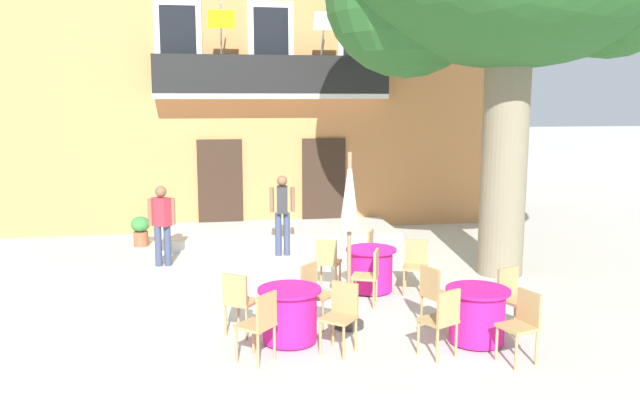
{
  "coord_description": "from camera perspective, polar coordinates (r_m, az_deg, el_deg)",
  "views": [
    {
      "loc": [
        -1.6,
        -10.92,
        3.28
      ],
      "look_at": [
        0.47,
        1.43,
        1.3
      ],
      "focal_mm": 35.97,
      "sensor_mm": 36.0,
      "label": 1
    }
  ],
  "objects": [
    {
      "name": "ground_plane",
      "position": [
        11.51,
        -1.14,
        -7.57
      ],
      "size": [
        120.0,
        120.0,
        0.0
      ],
      "primitive_type": "plane",
      "color": "beige"
    },
    {
      "name": "building_facade",
      "position": [
        17.97,
        -4.94,
        10.45
      ],
      "size": [
        13.0,
        5.09,
        7.5
      ],
      "color": "#CC844C",
      "rests_on": "ground"
    },
    {
      "name": "entrance_step_platform",
      "position": [
        15.24,
        -3.82,
        -2.99
      ],
      "size": [
        5.52,
        2.17,
        0.25
      ],
      "primitive_type": "cube",
      "color": "silver",
      "rests_on": "ground"
    },
    {
      "name": "cafe_table_near_tree",
      "position": [
        11.08,
        4.55,
        -6.16
      ],
      "size": [
        0.86,
        0.86,
        0.76
      ],
      "color": "#DB1984",
      "rests_on": "ground"
    },
    {
      "name": "cafe_chair_near_tree_0",
      "position": [
        11.05,
        8.49,
        -5.54
      ],
      "size": [
        0.52,
        0.52,
        0.91
      ],
      "color": "tan",
      "rests_on": "ground"
    },
    {
      "name": "cafe_chair_near_tree_1",
      "position": [
        11.77,
        4.99,
        -4.57
      ],
      "size": [
        0.54,
        0.54,
        0.91
      ],
      "color": "tan",
      "rests_on": "ground"
    },
    {
      "name": "cafe_chair_near_tree_2",
      "position": [
        11.11,
        0.66,
        -5.35
      ],
      "size": [
        0.53,
        0.53,
        0.91
      ],
      "color": "tan",
      "rests_on": "ground"
    },
    {
      "name": "cafe_chair_near_tree_3",
      "position": [
        10.32,
        4.42,
        -6.51
      ],
      "size": [
        0.52,
        0.52,
        0.91
      ],
      "color": "tan",
      "rests_on": "ground"
    },
    {
      "name": "cafe_table_middle",
      "position": [
        9.05,
        13.8,
        -9.91
      ],
      "size": [
        0.86,
        0.86,
        0.76
      ],
      "color": "#DB1984",
      "rests_on": "ground"
    },
    {
      "name": "cafe_chair_middle_0",
      "position": [
        8.43,
        10.82,
        -10.24
      ],
      "size": [
        0.53,
        0.53,
        0.91
      ],
      "color": "tan",
      "rests_on": "ground"
    },
    {
      "name": "cafe_chair_middle_1",
      "position": [
        8.53,
        17.55,
        -10.26
      ],
      "size": [
        0.5,
        0.5,
        0.91
      ],
      "color": "tan",
      "rests_on": "ground"
    },
    {
      "name": "cafe_chair_middle_2",
      "position": [
        9.57,
        16.76,
        -8.12
      ],
      "size": [
        0.52,
        0.52,
        0.91
      ],
      "color": "tan",
      "rests_on": "ground"
    },
    {
      "name": "cafe_chair_middle_3",
      "position": [
        9.46,
        10.19,
        -8.08
      ],
      "size": [
        0.52,
        0.52,
        0.91
      ],
      "color": "tan",
      "rests_on": "ground"
    },
    {
      "name": "cafe_table_front",
      "position": [
        8.82,
        -2.72,
        -10.14
      ],
      "size": [
        0.86,
        0.86,
        0.76
      ],
      "color": "#DB1984",
      "rests_on": "ground"
    },
    {
      "name": "cafe_chair_front_0",
      "position": [
        9.07,
        -7.22,
        -8.75
      ],
      "size": [
        0.56,
        0.56,
        0.91
      ],
      "color": "tan",
      "rests_on": "ground"
    },
    {
      "name": "cafe_chair_front_1",
      "position": [
        8.17,
        -5.36,
        -10.75
      ],
      "size": [
        0.56,
        0.56,
        0.91
      ],
      "color": "tan",
      "rests_on": "ground"
    },
    {
      "name": "cafe_chair_front_2",
      "position": [
        8.48,
        1.89,
        -9.95
      ],
      "size": [
        0.56,
        0.56,
        0.91
      ],
      "color": "tan",
      "rests_on": "ground"
    },
    {
      "name": "cafe_chair_front_3",
      "position": [
        9.41,
        -0.48,
        -8.01
      ],
      "size": [
        0.56,
        0.56,
        0.91
      ],
      "color": "tan",
      "rests_on": "ground"
    },
    {
      "name": "cafe_umbrella",
      "position": [
        9.07,
        2.63,
        -1.28
      ],
      "size": [
        0.44,
        0.44,
        2.55
      ],
      "color": "#997A56",
      "rests_on": "ground"
    },
    {
      "name": "ground_planter_left",
      "position": [
        14.96,
        -15.67,
        -2.53
      ],
      "size": [
        0.43,
        0.43,
        0.67
      ],
      "color": "#995638",
      "rests_on": "ground"
    },
    {
      "name": "pedestrian_near_entrance",
      "position": [
        13.47,
        -3.37,
        -0.93
      ],
      "size": [
        0.53,
        0.36,
        1.7
      ],
      "color": "#384260",
      "rests_on": "ground"
    },
    {
      "name": "pedestrian_mid_plaza",
      "position": [
        12.99,
        -13.88,
        -1.84
      ],
      "size": [
        0.53,
        0.39,
        1.6
      ],
      "color": "#384260",
      "rests_on": "ground"
    }
  ]
}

